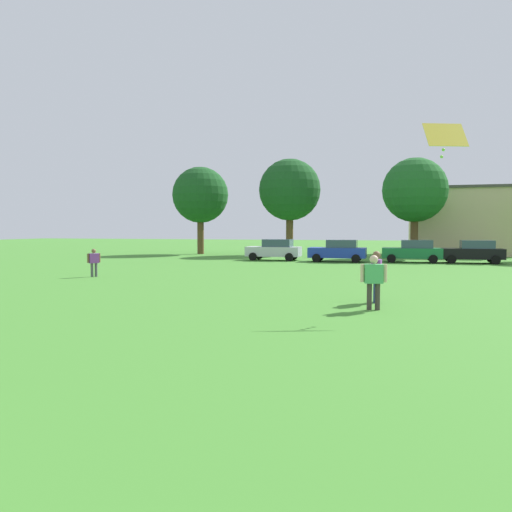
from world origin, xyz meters
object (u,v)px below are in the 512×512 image
Objects in this scene: bystander_near_trees at (376,272)px; kite at (445,136)px; adult_bystander at (374,277)px; bystander_midfield at (94,260)px; tree_left at (290,190)px; tree_center_left at (415,190)px; parked_car_blue_1 at (338,251)px; tree_far_left at (200,195)px; parked_car_black_3 at (473,252)px; parked_car_silver_0 at (275,250)px; parked_car_green_2 at (413,251)px.

bystander_near_trees is 1.24× the size of kite.
adult_bystander is 1.66m from bystander_near_trees.
adult_bystander is 0.97× the size of bystander_near_trees.
adult_bystander is 16.33m from bystander_midfield.
tree_left reaches higher than tree_center_left.
adult_bystander reaches higher than bystander_midfield.
bystander_near_trees reaches higher than parked_car_blue_1.
tree_center_left is (16.76, 22.55, 4.94)m from bystander_midfield.
tree_far_left is 0.94× the size of tree_left.
tree_far_left is 1.00× the size of tree_center_left.
tree_far_left is 8.93m from tree_left.
kite is at bearing -90.00° from tree_center_left.
parked_car_blue_1 is 9.71m from parked_car_black_3.
parked_car_black_3 is at bearing 80.07° from kite.
parked_car_blue_1 is at bearing 104.88° from kite.
parked_car_silver_0 is 13.20m from tree_far_left.
tree_left is (-0.54, 8.48, 5.35)m from parked_car_silver_0.
tree_far_left is at bearing -29.93° from parked_car_blue_1.
kite is 0.33× the size of parked_car_black_3.
bystander_near_trees is 1.20× the size of bystander_midfield.
adult_bystander is at bearing 110.55° from parked_car_silver_0.
tree_left is (-5.68, 9.09, 5.35)m from parked_car_blue_1.
tree_center_left reaches higher than parked_car_silver_0.
parked_car_green_2 is (10.59, 0.24, 0.00)m from parked_car_silver_0.
parked_car_green_2 is (16.51, 16.33, -0.02)m from bystander_midfield.
parked_car_silver_0 is at bearing -78.95° from adult_bystander.
tree_left reaches higher than kite.
parked_car_blue_1 is 1.00× the size of parked_car_green_2.
bystander_midfield is 26.51m from parked_car_black_3.
bystander_near_trees is (0.02, 1.66, 0.03)m from adult_bystander.
adult_bystander is at bearing 85.49° from parked_car_green_2.
bystander_near_trees is 4.91m from kite.
tree_far_left is at bearing 34.70° from bystander_near_trees.
parked_car_black_3 is (20.71, 16.55, -0.02)m from bystander_midfield.
parked_car_blue_1 is 0.50× the size of tree_far_left.
parked_car_blue_1 is 5.52m from parked_car_green_2.
parked_car_silver_0 is 0.47× the size of tree_left.
parked_car_black_3 is at bearing -12.31° from bystander_near_trees.
bystander_near_trees is 0.21× the size of tree_center_left.
bystander_near_trees is 0.41× the size of parked_car_black_3.
bystander_midfield is at bearing 44.69° from parked_car_green_2.
tree_far_left reaches higher than bystander_midfield.
bystander_midfield is at bearing 160.30° from kite.
parked_car_silver_0 is at bearing -86.32° from tree_left.
tree_left reaches higher than parked_car_silver_0.
parked_car_silver_0 is 1.00× the size of parked_car_blue_1.
bystander_near_trees is 0.21× the size of tree_far_left.
tree_center_left is (0.00, 28.55, 0.34)m from kite.
tree_far_left is at bearing -69.18° from adult_bystander.
adult_bystander reaches higher than parked_car_blue_1.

